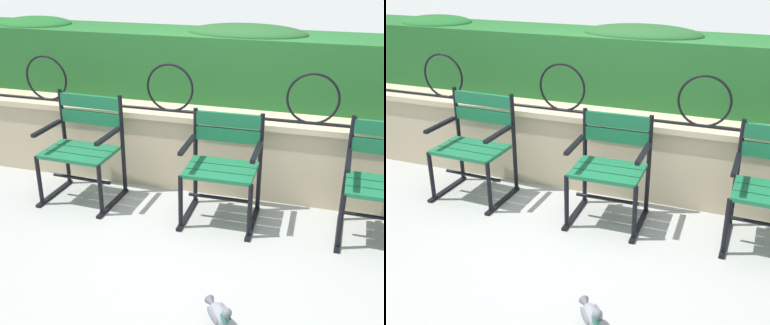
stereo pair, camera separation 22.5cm
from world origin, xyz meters
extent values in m
plane|color=#9E9E99|center=(0.00, 0.00, 0.00)|extent=(60.00, 60.00, 0.00)
cube|color=tan|center=(0.00, 0.87, 0.32)|extent=(7.00, 0.35, 0.65)
cube|color=#CBB58F|center=(0.00, 0.87, 0.67)|extent=(7.00, 0.41, 0.05)
cylinder|color=black|center=(0.00, 0.80, 0.71)|extent=(6.47, 0.02, 0.02)
torus|color=black|center=(-1.58, 0.80, 0.91)|extent=(0.42, 0.02, 0.42)
torus|color=black|center=(-0.39, 0.80, 0.91)|extent=(0.42, 0.02, 0.42)
torus|color=black|center=(0.79, 0.80, 0.91)|extent=(0.42, 0.02, 0.42)
cube|color=#236028|center=(0.00, 1.38, 1.00)|extent=(6.86, 0.67, 0.60)
ellipsoid|color=#216226|center=(-2.00, 1.38, 1.30)|extent=(0.74, 0.60, 0.14)
ellipsoid|color=#235225|center=(0.15, 1.38, 1.30)|extent=(1.09, 0.60, 0.16)
cube|color=#19663D|center=(-1.04, 0.16, 0.44)|extent=(0.57, 0.15, 0.03)
cube|color=#19663D|center=(-1.03, 0.30, 0.44)|extent=(0.57, 0.15, 0.03)
cube|color=#19663D|center=(-1.02, 0.43, 0.44)|extent=(0.57, 0.15, 0.03)
cube|color=#19663D|center=(-1.02, 0.54, 0.81)|extent=(0.57, 0.05, 0.11)
cube|color=#19663D|center=(-1.02, 0.54, 0.66)|extent=(0.57, 0.05, 0.11)
cylinder|color=black|center=(-0.74, 0.52, 0.44)|extent=(0.04, 0.04, 0.89)
cylinder|color=black|center=(-0.75, 0.09, 0.22)|extent=(0.04, 0.04, 0.44)
cube|color=black|center=(-0.75, 0.28, 0.01)|extent=(0.06, 0.52, 0.02)
cube|color=black|center=(-0.75, 0.28, 0.62)|extent=(0.05, 0.40, 0.03)
cylinder|color=black|center=(-1.30, 0.55, 0.44)|extent=(0.04, 0.04, 0.89)
cylinder|color=black|center=(-1.32, 0.12, 0.22)|extent=(0.04, 0.04, 0.44)
cube|color=black|center=(-1.31, 0.31, 0.01)|extent=(0.06, 0.52, 0.02)
cube|color=black|center=(-1.31, 0.31, 0.62)|extent=(0.05, 0.40, 0.03)
cylinder|color=black|center=(-1.03, 0.30, 0.20)|extent=(0.54, 0.05, 0.03)
cube|color=#19663D|center=(0.18, 0.15, 0.44)|extent=(0.53, 0.13, 0.03)
cube|color=#19663D|center=(0.18, 0.28, 0.44)|extent=(0.53, 0.13, 0.03)
cube|color=#19663D|center=(0.18, 0.42, 0.44)|extent=(0.53, 0.13, 0.03)
cube|color=#19663D|center=(0.18, 0.52, 0.77)|extent=(0.53, 0.04, 0.11)
cube|color=#19663D|center=(0.18, 0.52, 0.64)|extent=(0.53, 0.04, 0.11)
cylinder|color=black|center=(0.44, 0.53, 0.42)|extent=(0.04, 0.04, 0.84)
cylinder|color=black|center=(0.45, 0.10, 0.22)|extent=(0.04, 0.04, 0.44)
cube|color=black|center=(0.45, 0.29, 0.01)|extent=(0.05, 0.52, 0.02)
cube|color=black|center=(0.45, 0.29, 0.62)|extent=(0.04, 0.40, 0.03)
cylinder|color=black|center=(-0.09, 0.52, 0.42)|extent=(0.04, 0.04, 0.84)
cylinder|color=black|center=(-0.08, 0.09, 0.22)|extent=(0.04, 0.04, 0.44)
cube|color=black|center=(-0.08, 0.28, 0.01)|extent=(0.05, 0.52, 0.02)
cube|color=black|center=(-0.08, 0.28, 0.62)|extent=(0.04, 0.40, 0.03)
cylinder|color=black|center=(0.18, 0.28, 0.20)|extent=(0.51, 0.03, 0.03)
cylinder|color=black|center=(1.11, 0.56, 0.44)|extent=(0.04, 0.04, 0.87)
cylinder|color=black|center=(1.09, 0.13, 0.22)|extent=(0.04, 0.04, 0.44)
cube|color=black|center=(1.10, 0.32, 0.01)|extent=(0.06, 0.52, 0.02)
cube|color=black|center=(1.10, 0.32, 0.62)|extent=(0.05, 0.40, 0.03)
ellipsoid|color=gray|center=(0.46, -0.91, 0.11)|extent=(0.19, 0.21, 0.11)
cylinder|color=#2D6B56|center=(0.50, -0.97, 0.14)|extent=(0.07, 0.08, 0.06)
sphere|color=slate|center=(0.52, -0.99, 0.20)|extent=(0.06, 0.06, 0.06)
cone|color=black|center=(0.54, -1.01, 0.19)|extent=(0.02, 0.03, 0.01)
cone|color=#595960|center=(0.39, -0.82, 0.10)|extent=(0.10, 0.10, 0.06)
ellipsoid|color=slate|center=(0.49, -0.88, 0.11)|extent=(0.10, 0.13, 0.07)
ellipsoid|color=slate|center=(0.42, -0.93, 0.11)|extent=(0.10, 0.13, 0.07)
camera|label=1|loc=(0.92, -3.04, 2.00)|focal=45.86mm
camera|label=2|loc=(1.14, -2.97, 2.00)|focal=45.86mm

